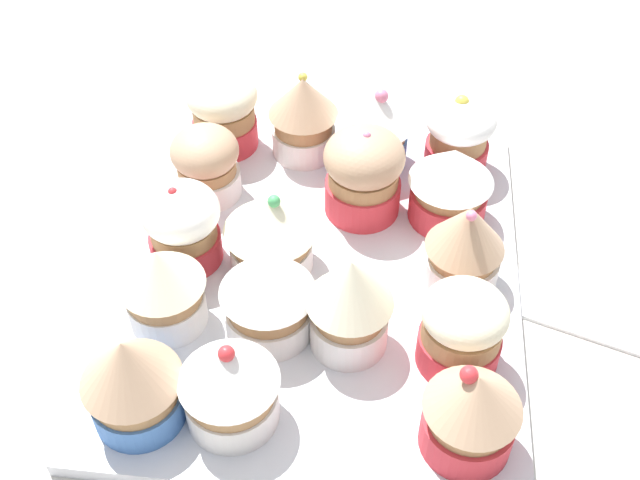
% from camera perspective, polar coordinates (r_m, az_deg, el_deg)
% --- Properties ---
extents(ground_plane, '(1.80, 1.80, 0.03)m').
position_cam_1_polar(ground_plane, '(0.61, -0.00, -3.73)').
color(ground_plane, beige).
extents(baking_tray, '(0.29, 0.36, 0.01)m').
position_cam_1_polar(baking_tray, '(0.59, -0.00, -2.42)').
color(baking_tray, silver).
rests_on(baking_tray, ground_plane).
extents(cupcake_0, '(0.06, 0.06, 0.07)m').
position_cam_1_polar(cupcake_0, '(0.49, -13.48, -9.74)').
color(cupcake_0, '#477AC6').
rests_on(cupcake_0, baking_tray).
extents(cupcake_1, '(0.06, 0.06, 0.07)m').
position_cam_1_polar(cupcake_1, '(0.49, -6.57, -10.29)').
color(cupcake_1, white).
rests_on(cupcake_1, baking_tray).
extents(cupcake_2, '(0.06, 0.06, 0.07)m').
position_cam_1_polar(cupcake_2, '(0.48, 10.89, -12.01)').
color(cupcake_2, '#D1333D').
rests_on(cupcake_2, baking_tray).
extents(cupcake_3, '(0.06, 0.06, 0.07)m').
position_cam_1_polar(cupcake_3, '(0.54, -11.31, -3.25)').
color(cupcake_3, white).
rests_on(cupcake_3, baking_tray).
extents(cupcake_4, '(0.07, 0.07, 0.07)m').
position_cam_1_polar(cupcake_4, '(0.52, -3.82, -3.72)').
color(cupcake_4, white).
rests_on(cupcake_4, baking_tray).
extents(cupcake_5, '(0.06, 0.06, 0.08)m').
position_cam_1_polar(cupcake_5, '(0.51, 2.17, -4.48)').
color(cupcake_5, white).
rests_on(cupcake_5, baking_tray).
extents(cupcake_6, '(0.06, 0.06, 0.07)m').
position_cam_1_polar(cupcake_6, '(0.52, 10.23, -6.30)').
color(cupcake_6, '#D1333D').
rests_on(cupcake_6, baking_tray).
extents(cupcake_7, '(0.06, 0.06, 0.07)m').
position_cam_1_polar(cupcake_7, '(0.58, -9.81, 1.47)').
color(cupcake_7, '#D1333D').
rests_on(cupcake_7, baking_tray).
extents(cupcake_8, '(0.07, 0.07, 0.07)m').
position_cam_1_polar(cupcake_8, '(0.57, -3.59, 0.83)').
color(cupcake_8, white).
rests_on(cupcake_8, baking_tray).
extents(cupcake_9, '(0.06, 0.06, 0.08)m').
position_cam_1_polar(cupcake_9, '(0.56, 10.44, -0.43)').
color(cupcake_9, white).
rests_on(cupcake_9, baking_tray).
extents(cupcake_10, '(0.05, 0.05, 0.06)m').
position_cam_1_polar(cupcake_10, '(0.63, -8.24, 5.55)').
color(cupcake_10, white).
rests_on(cupcake_10, baking_tray).
extents(cupcake_11, '(0.06, 0.06, 0.08)m').
position_cam_1_polar(cupcake_11, '(0.61, 3.17, 4.91)').
color(cupcake_11, '#D1333D').
rests_on(cupcake_11, baking_tray).
extents(cupcake_12, '(0.07, 0.07, 0.07)m').
position_cam_1_polar(cupcake_12, '(0.61, 9.42, 4.09)').
color(cupcake_12, '#D1333D').
rests_on(cupcake_12, baking_tray).
extents(cupcake_13, '(0.06, 0.06, 0.07)m').
position_cam_1_polar(cupcake_13, '(0.68, -7.00, 9.24)').
color(cupcake_13, '#D1333D').
rests_on(cupcake_13, baking_tray).
extents(cupcake_14, '(0.06, 0.06, 0.08)m').
position_cam_1_polar(cupcake_14, '(0.66, -1.21, 9.03)').
color(cupcake_14, white).
rests_on(cupcake_14, baking_tray).
extents(cupcake_15, '(0.06, 0.06, 0.07)m').
position_cam_1_polar(cupcake_15, '(0.65, 3.92, 8.14)').
color(cupcake_15, '#477AC6').
rests_on(cupcake_15, baking_tray).
extents(cupcake_16, '(0.06, 0.06, 0.07)m').
position_cam_1_polar(cupcake_16, '(0.66, 10.01, 7.56)').
color(cupcake_16, '#D1333D').
rests_on(cupcake_16, baking_tray).
extents(napkin, '(0.15, 0.18, 0.01)m').
position_cam_1_polar(napkin, '(0.64, 19.58, -1.40)').
color(napkin, white).
rests_on(napkin, ground_plane).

